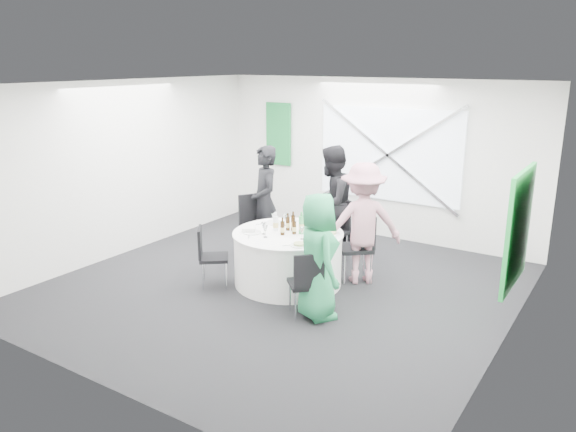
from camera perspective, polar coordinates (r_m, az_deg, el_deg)
The scene contains 50 objects.
floor at distance 7.97m, azimuth -0.79°, elevation -7.27°, with size 6.00×6.00×0.00m, color black.
ceiling at distance 7.34m, azimuth -0.87°, elevation 13.28°, with size 6.00×6.00×0.00m, color white.
wall_back at distance 10.12m, azimuth 8.69°, elevation 5.79°, with size 6.00×6.00×0.00m, color silver.
wall_front at distance 5.40m, azimuth -18.82°, elevation -3.63°, with size 6.00×6.00×0.00m, color silver.
wall_left at distance 9.50m, azimuth -16.12°, elevation 4.71°, with size 6.00×6.00×0.00m, color silver.
wall_right at distance 6.43m, azimuth 22.03°, elevation -0.90°, with size 6.00×6.00×0.00m, color silver.
window_panel at distance 9.95m, azimuth 10.20°, elevation 6.14°, with size 2.60×0.03×1.60m, color white.
window_brace_a at distance 9.91m, azimuth 10.10°, elevation 6.11°, with size 0.05×0.05×3.16m, color silver.
window_brace_b at distance 9.91m, azimuth 10.10°, elevation 6.11°, with size 0.05×0.05×3.16m, color silver.
green_banner at distance 10.99m, azimuth -0.98°, elevation 8.33°, with size 0.55×0.04×1.20m, color #125E2C.
green_sign at distance 7.06m, azimuth 22.37°, elevation -1.20°, with size 0.05×1.20×1.40m, color green.
banquet_table at distance 7.99m, azimuth 0.00°, elevation -4.28°, with size 1.56×1.56×0.76m.
chair_back at distance 8.84m, azimuth 4.75°, elevation -0.97°, with size 0.49×0.49×0.99m.
chair_back_left at distance 8.95m, azimuth -3.35°, elevation -0.56°, with size 0.65×0.64×1.03m.
chair_back_right at distance 8.11m, azimuth 7.50°, elevation -2.55°, with size 0.64×0.64×1.00m.
chair_front_right at distance 6.89m, azimuth 1.93°, elevation -6.50°, with size 0.56×0.56×0.87m.
chair_front_left at distance 7.93m, azimuth -8.11°, elevation -3.67°, with size 0.55×0.55×0.86m.
person_man_back_left at distance 8.91m, azimuth -2.37°, elevation 1.37°, with size 0.66×0.43×1.81m, color black.
person_man_back at distance 8.88m, azimuth 4.40°, elevation 1.33°, with size 0.89×0.49×1.82m, color black.
person_woman_pink at distance 7.97m, azimuth 7.59°, elevation -0.76°, with size 1.12×0.52×1.74m, color #BD7A8A.
person_woman_green at distance 6.85m, azimuth 3.04°, elevation -4.12°, with size 0.77×0.50×1.58m, color #268D55.
plate_back at distance 8.34m, azimuth 2.29°, elevation -0.63°, with size 0.25×0.25×0.01m.
plate_back_left at distance 8.30m, azimuth -1.35°, elevation -0.69°, with size 0.28×0.28×0.01m.
plate_back_right at distance 7.80m, azimuth 4.28°, elevation -1.75°, with size 0.28×0.28×0.04m.
plate_front_right at distance 7.31m, azimuth 1.18°, elevation -2.93°, with size 0.24×0.24×0.04m.
plate_front_left at distance 7.86m, azimuth -3.68°, elevation -1.66°, with size 0.26×0.26×0.01m.
napkin at distance 7.89m, azimuth -4.00°, elevation -1.36°, with size 0.18×0.12×0.05m, color white.
beer_bottle_a at distance 7.94m, azimuth -0.02°, elevation -0.80°, with size 0.06×0.06×0.25m.
beer_bottle_b at distance 7.92m, azimuth 0.52°, elevation -0.73°, with size 0.06×0.06×0.28m.
beer_bottle_c at distance 7.77m, azimuth 0.63°, elevation -1.20°, with size 0.06×0.06×0.24m.
beer_bottle_d at distance 7.73m, azimuth -0.57°, elevation -1.26°, with size 0.06×0.06×0.25m.
green_water_bottle at distance 7.77m, azimuth 1.37°, elevation -0.93°, with size 0.08×0.08×0.32m.
clear_water_bottle at distance 7.92m, azimuth -1.27°, elevation -0.76°, with size 0.08×0.08×0.27m.
wine_glass_a at distance 8.15m, azimuth 1.67°, elevation -0.15°, with size 0.07×0.07×0.17m.
wine_glass_b at distance 8.01m, azimuth 1.96°, elevation -0.44°, with size 0.07×0.07×0.17m.
wine_glass_c at distance 7.63m, azimuth -2.32°, elevation -1.27°, with size 0.07×0.07×0.17m.
wine_glass_d at distance 7.54m, azimuth 1.42°, elevation -1.46°, with size 0.07×0.07×0.17m.
wine_glass_e at distance 8.16m, azimuth -0.33°, elevation -0.13°, with size 0.07×0.07×0.17m.
wine_glass_f at distance 8.18m, azimuth -1.45°, elevation -0.08°, with size 0.07×0.07×0.17m.
wine_glass_g at distance 7.76m, azimuth -2.48°, elevation -0.97°, with size 0.07×0.07×0.17m.
fork_a at distance 7.32m, azimuth -0.01°, elevation -3.01°, with size 0.01×0.15×0.01m, color silver.
knife_a at distance 7.44m, azimuth 2.72°, elevation -2.71°, with size 0.01×0.15×0.01m, color silver.
fork_b at distance 8.41m, azimuth -0.27°, elevation -0.50°, with size 0.01×0.15×0.01m, color silver.
knife_b at distance 8.26m, azimuth -2.84°, elevation -0.82°, with size 0.01×0.15×0.01m, color silver.
fork_c at distance 7.94m, azimuth -4.14°, elevation -1.53°, with size 0.01×0.15×0.01m, color silver.
knife_c at distance 7.68m, azimuth -4.00°, elevation -2.13°, with size 0.01×0.15×0.01m, color silver.
fork_d at distance 7.75m, azimuth 4.13°, elevation -1.97°, with size 0.01×0.15×0.01m, color silver.
knife_d at distance 8.07m, azimuth 3.86°, elevation -1.25°, with size 0.01×0.15×0.01m, color silver.
fork_e at distance 8.23m, azimuth 3.08°, elevation -0.89°, with size 0.01×0.15×0.01m, color silver.
knife_e at distance 8.39m, azimuth 1.20°, elevation -0.55°, with size 0.01×0.15×0.01m, color silver.
Camera 1 is at (4.08, -6.10, 3.11)m, focal length 35.00 mm.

